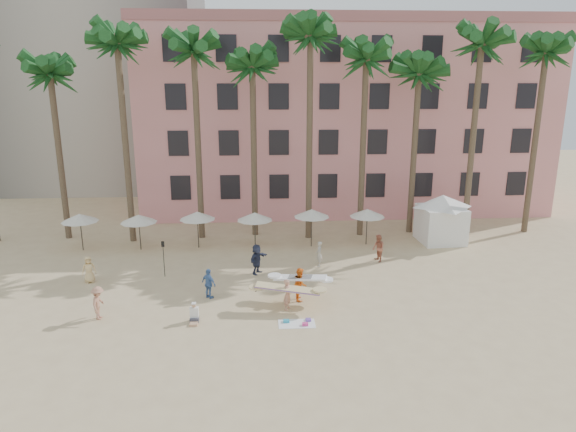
% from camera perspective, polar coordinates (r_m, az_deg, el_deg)
% --- Properties ---
extents(ground, '(120.00, 120.00, 0.00)m').
position_cam_1_polar(ground, '(25.11, -1.36, -12.51)').
color(ground, '#D1B789').
rests_on(ground, ground).
extents(pink_hotel, '(35.00, 14.00, 16.00)m').
position_cam_1_polar(pink_hotel, '(48.98, 5.77, 10.80)').
color(pink_hotel, pink).
rests_on(pink_hotel, ground).
extents(palm_row, '(44.40, 5.40, 16.30)m').
position_cam_1_polar(palm_row, '(37.27, -1.58, 17.16)').
color(palm_row, brown).
rests_on(palm_row, ground).
extents(umbrella_row, '(22.50, 2.70, 2.73)m').
position_cam_1_polar(umbrella_row, '(36.03, -6.90, 0.03)').
color(umbrella_row, '#332B23').
rests_on(umbrella_row, ground).
extents(cabana, '(4.74, 4.74, 3.50)m').
position_cam_1_polar(cabana, '(38.80, 16.69, 0.19)').
color(cabana, white).
rests_on(cabana, ground).
extents(beach_towel, '(1.80, 1.01, 0.14)m').
position_cam_1_polar(beach_towel, '(25.65, 1.08, -11.80)').
color(beach_towel, white).
rests_on(beach_towel, ground).
extents(carrier_yellow, '(3.39, 1.29, 1.65)m').
position_cam_1_polar(carrier_yellow, '(26.74, -0.03, -8.45)').
color(carrier_yellow, tan).
rests_on(carrier_yellow, ground).
extents(carrier_white, '(2.92, 1.44, 1.79)m').
position_cam_1_polar(carrier_white, '(27.87, 1.36, -7.43)').
color(carrier_white, orange).
rests_on(carrier_white, ground).
extents(beachgoers, '(18.61, 8.38, 1.87)m').
position_cam_1_polar(beachgoers, '(30.32, -5.89, -5.76)').
color(beachgoers, '#AF6249').
rests_on(beachgoers, ground).
extents(paddle, '(0.18, 0.04, 2.23)m').
position_cam_1_polar(paddle, '(31.71, -13.67, -4.15)').
color(paddle, black).
rests_on(paddle, ground).
extents(seated_man, '(0.43, 0.75, 0.98)m').
position_cam_1_polar(seated_man, '(26.09, -10.38, -10.83)').
color(seated_man, '#3F3F4C').
rests_on(seated_man, ground).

